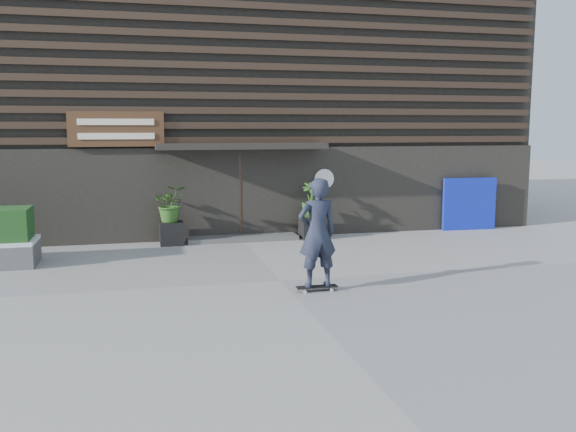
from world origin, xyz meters
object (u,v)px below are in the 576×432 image
object	(u,v)px
planter_pot_left	(172,233)
skateboarder	(317,233)
planter_pot_right	(311,228)
blue_tarp	(469,204)

from	to	relation	value
planter_pot_left	skateboarder	size ratio (longest dim) A/B	0.28
planter_pot_left	planter_pot_right	size ratio (longest dim) A/B	1.00
blue_tarp	skateboarder	distance (m)	8.53
blue_tarp	planter_pot_right	bearing A→B (deg)	-174.28
planter_pot_left	planter_pot_right	world-z (taller)	same
planter_pot_left	blue_tarp	distance (m)	8.80
planter_pot_left	blue_tarp	size ratio (longest dim) A/B	0.36
planter_pot_right	blue_tarp	world-z (taller)	blue_tarp
planter_pot_left	blue_tarp	bearing A→B (deg)	1.96
planter_pot_right	skateboarder	distance (m)	5.58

